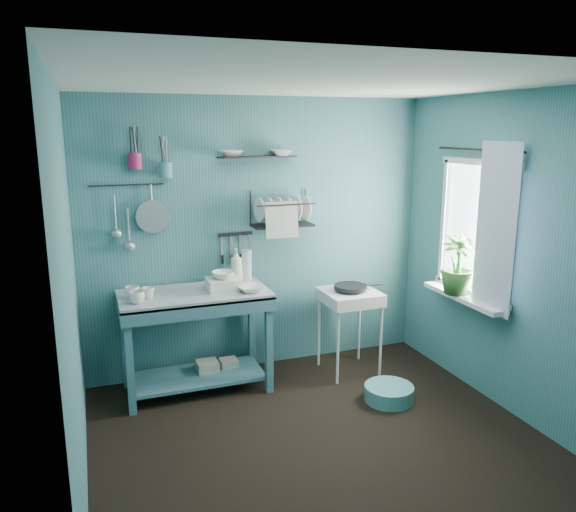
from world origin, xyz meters
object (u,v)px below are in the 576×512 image
object	(u,v)px
work_counter	(196,341)
mug_right	(132,292)
mug_mid	(148,293)
hotplate_stand	(349,331)
floor_basin	(389,393)
mug_left	(137,298)
dish_rack	(282,209)
water_bottle	(247,265)
utensil_cup_teal	(166,170)
colander	(153,216)
storage_tin_large	(208,373)
soap_bottle	(236,265)
potted_plant	(458,265)
storage_tin_small	(229,370)
utensil_cup_magenta	(135,161)
wash_tub	(224,284)
frying_pan	(350,287)

from	to	relation	value
work_counter	mug_right	bearing A→B (deg)	176.30
mug_mid	hotplate_stand	size ratio (longest dim) A/B	0.13
floor_basin	work_counter	bearing A→B (deg)	152.57
mug_left	dish_rack	size ratio (longest dim) A/B	0.22
water_bottle	floor_basin	distance (m)	1.66
work_counter	utensil_cup_teal	distance (m)	1.47
colander	storage_tin_large	bearing A→B (deg)	-32.59
work_counter	mug_left	bearing A→B (deg)	-165.27
storage_tin_large	mug_mid	bearing A→B (deg)	-167.09
soap_bottle	water_bottle	bearing A→B (deg)	11.31
potted_plant	floor_basin	bearing A→B (deg)	-170.95
mug_left	potted_plant	world-z (taller)	potted_plant
soap_bottle	storage_tin_small	size ratio (longest dim) A/B	1.49
mug_mid	utensil_cup_magenta	bearing A→B (deg)	92.79
utensil_cup_magenta	colander	distance (m)	0.48
water_bottle	storage_tin_small	distance (m)	0.96
mug_right	colander	xyz separation A→B (m)	(0.22, 0.29, 0.56)
colander	mug_left	bearing A→B (deg)	-114.32
wash_tub	utensil_cup_magenta	bearing A→B (deg)	156.51
wash_tub	potted_plant	bearing A→B (deg)	-18.33
water_bottle	colander	xyz separation A→B (m)	(-0.80, 0.07, 0.47)
soap_bottle	frying_pan	bearing A→B (deg)	-17.24
potted_plant	storage_tin_small	world-z (taller)	potted_plant
soap_bottle	dish_rack	world-z (taller)	dish_rack
mug_right	utensil_cup_magenta	bearing A→B (deg)	68.18
water_bottle	hotplate_stand	xyz separation A→B (m)	(0.88, -0.32, -0.63)
soap_bottle	storage_tin_small	distance (m)	0.94
mug_mid	wash_tub	size ratio (longest dim) A/B	0.36
soap_bottle	potted_plant	xyz separation A→B (m)	(1.72, -0.85, 0.06)
colander	storage_tin_small	bearing A→B (deg)	-20.07
utensil_cup_magenta	colander	xyz separation A→B (m)	(0.12, 0.03, -0.47)
work_counter	storage_tin_small	world-z (taller)	work_counter
wash_tub	utensil_cup_magenta	distance (m)	1.25
work_counter	hotplate_stand	distance (m)	1.41
soap_bottle	work_counter	bearing A→B (deg)	-154.54
water_bottle	frying_pan	world-z (taller)	water_bottle
utensil_cup_teal	storage_tin_small	distance (m)	1.85
soap_bottle	storage_tin_large	size ratio (longest dim) A/B	1.36
floor_basin	utensil_cup_magenta	bearing A→B (deg)	151.24
dish_rack	colander	xyz separation A→B (m)	(-1.14, 0.08, -0.02)
mug_right	potted_plant	distance (m)	2.73
hotplate_stand	floor_basin	distance (m)	0.73
wash_tub	soap_bottle	bearing A→B (deg)	52.31
mug_left	potted_plant	xyz separation A→B (m)	(2.62, -0.49, 0.16)
soap_bottle	hotplate_stand	world-z (taller)	soap_bottle
mug_left	dish_rack	world-z (taller)	dish_rack
dish_rack	utensil_cup_teal	xyz separation A→B (m)	(-1.01, 0.05, 0.37)
storage_tin_large	frying_pan	bearing A→B (deg)	-6.77
floor_basin	storage_tin_large	bearing A→B (deg)	149.28
water_bottle	utensil_cup_magenta	bearing A→B (deg)	177.46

